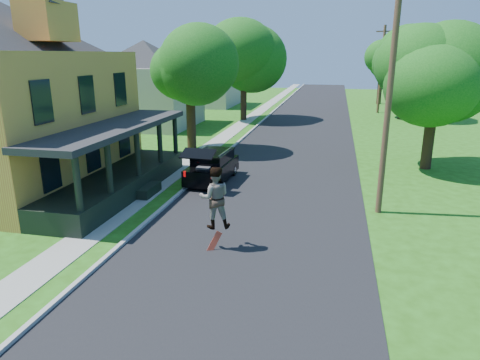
% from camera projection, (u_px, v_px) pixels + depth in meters
% --- Properties ---
extents(ground, '(140.00, 140.00, 0.00)m').
position_uv_depth(ground, '(235.00, 271.00, 12.48)').
color(ground, '#255110').
rests_on(ground, ground).
extents(street, '(8.00, 120.00, 0.02)m').
position_uv_depth(street, '(297.00, 141.00, 31.19)').
color(street, black).
rests_on(street, ground).
extents(curb, '(0.15, 120.00, 0.12)m').
position_uv_depth(curb, '(243.00, 138.00, 32.04)').
color(curb, '#979792').
rests_on(curb, ground).
extents(sidewalk, '(1.30, 120.00, 0.03)m').
position_uv_depth(sidewalk, '(223.00, 138.00, 32.36)').
color(sidewalk, gray).
rests_on(sidewalk, ground).
extents(front_walk, '(6.50, 1.20, 0.03)m').
position_uv_depth(front_walk, '(67.00, 189.00, 20.07)').
color(front_walk, gray).
rests_on(front_walk, ground).
extents(neighbor_house_mid, '(12.78, 12.78, 8.30)m').
position_uv_depth(neighbor_house_mid, '(145.00, 77.00, 36.56)').
color(neighbor_house_mid, '#A59F92').
rests_on(neighbor_house_mid, ground).
extents(neighbor_house_far, '(12.78, 12.78, 8.30)m').
position_uv_depth(neighbor_house_far, '(202.00, 70.00, 51.54)').
color(neighbor_house_far, '#A59F92').
rests_on(neighbor_house_far, ground).
extents(black_suv, '(1.83, 4.34, 1.99)m').
position_uv_depth(black_suv, '(212.00, 166.00, 21.10)').
color(black_suv, black).
rests_on(black_suv, ground).
extents(skateboarder, '(1.17, 1.03, 2.03)m').
position_uv_depth(skateboarder, '(215.00, 198.00, 13.60)').
color(skateboarder, black).
rests_on(skateboarder, ground).
extents(skateboard, '(0.45, 0.38, 0.72)m').
position_uv_depth(skateboard, '(214.00, 243.00, 13.79)').
color(skateboard, '#A4250E').
rests_on(skateboard, ground).
extents(tree_left_mid, '(6.02, 5.68, 8.41)m').
position_uv_depth(tree_left_mid, '(189.00, 62.00, 27.22)').
color(tree_left_mid, black).
rests_on(tree_left_mid, ground).
extents(tree_left_far, '(7.60, 7.42, 10.07)m').
position_uv_depth(tree_left_far, '(243.00, 48.00, 39.19)').
color(tree_left_far, black).
rests_on(tree_left_far, ground).
extents(tree_right_near, '(6.70, 6.35, 8.09)m').
position_uv_depth(tree_right_near, '(437.00, 68.00, 22.19)').
color(tree_right_near, black).
rests_on(tree_right_near, ground).
extents(tree_right_mid, '(6.91, 7.04, 9.14)m').
position_uv_depth(tree_right_mid, '(407.00, 55.00, 40.13)').
color(tree_right_mid, black).
rests_on(tree_right_mid, ground).
extents(tree_right_far, '(5.99, 6.05, 8.46)m').
position_uv_depth(tree_right_far, '(382.00, 58.00, 52.69)').
color(tree_right_far, black).
rests_on(tree_right_far, ground).
extents(utility_pole_near, '(1.42, 0.43, 9.03)m').
position_uv_depth(utility_pole_near, '(389.00, 95.00, 15.83)').
color(utility_pole_near, '#513225').
rests_on(utility_pole_near, ground).
extents(utility_pole_far, '(1.69, 0.38, 8.93)m').
position_uv_depth(utility_pole_far, '(381.00, 68.00, 44.73)').
color(utility_pole_far, '#513225').
rests_on(utility_pole_far, ground).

